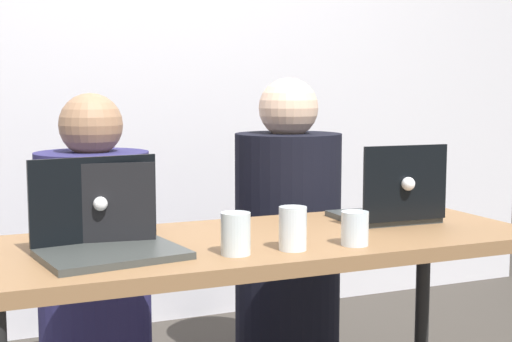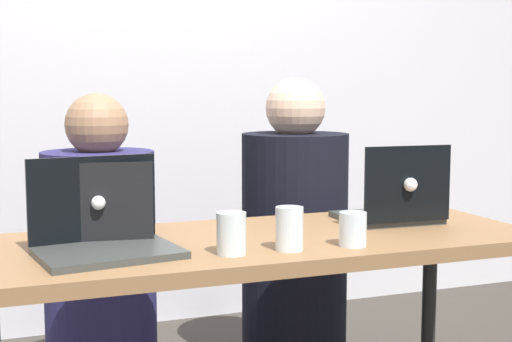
# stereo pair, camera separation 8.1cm
# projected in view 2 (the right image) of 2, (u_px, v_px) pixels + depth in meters

# --- Properties ---
(back_wall) EXTENTS (4.50, 0.10, 2.41)m
(back_wall) POSITION_uv_depth(u_px,v_px,m) (148.00, 71.00, 3.36)
(back_wall) COLOR silver
(back_wall) RESTS_ON ground
(desk) EXTENTS (1.57, 0.61, 0.71)m
(desk) POSITION_uv_depth(u_px,v_px,m) (264.00, 262.00, 2.02)
(desk) COLOR olive
(desk) RESTS_ON ground
(person_on_left) EXTENTS (0.39, 0.39, 1.11)m
(person_on_left) POSITION_uv_depth(u_px,v_px,m) (100.00, 270.00, 2.48)
(person_on_left) COLOR navy
(person_on_left) RESTS_ON ground
(person_on_right) EXTENTS (0.47, 0.47, 1.16)m
(person_on_right) POSITION_uv_depth(u_px,v_px,m) (295.00, 247.00, 2.74)
(person_on_right) COLOR black
(person_on_right) RESTS_ON ground
(laptop_back_right) EXTENTS (0.29, 0.29, 0.25)m
(laptop_back_right) POSITION_uv_depth(u_px,v_px,m) (393.00, 206.00, 2.21)
(laptop_back_right) COLOR #363B3B
(laptop_back_right) RESTS_ON desk
(laptop_back_left) EXTENTS (0.31, 0.28, 0.22)m
(laptop_back_left) POSITION_uv_depth(u_px,v_px,m) (99.00, 224.00, 1.94)
(laptop_back_left) COLOR #37373B
(laptop_back_left) RESTS_ON desk
(laptop_front_left) EXTENTS (0.37, 0.30, 0.24)m
(laptop_front_left) POSITION_uv_depth(u_px,v_px,m) (103.00, 233.00, 1.80)
(laptop_front_left) COLOR #383B39
(laptop_front_left) RESTS_ON desk
(water_glass_right) EXTENTS (0.07, 0.07, 0.09)m
(water_glass_right) POSITION_uv_depth(u_px,v_px,m) (353.00, 231.00, 1.88)
(water_glass_right) COLOR silver
(water_glass_right) RESTS_ON desk
(water_glass_left) EXTENTS (0.08, 0.08, 0.11)m
(water_glass_left) POSITION_uv_depth(u_px,v_px,m) (231.00, 236.00, 1.79)
(water_glass_left) COLOR silver
(water_glass_left) RESTS_ON desk
(water_glass_center) EXTENTS (0.07, 0.07, 0.11)m
(water_glass_center) POSITION_uv_depth(u_px,v_px,m) (288.00, 232.00, 1.83)
(water_glass_center) COLOR white
(water_glass_center) RESTS_ON desk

